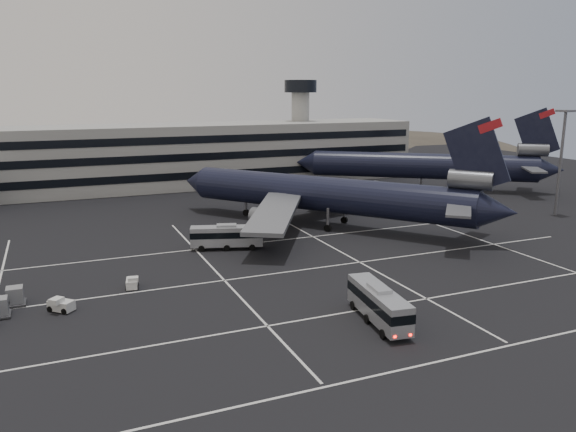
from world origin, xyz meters
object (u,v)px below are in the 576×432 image
object	(u,v)px
bus_near	(379,303)
bus_far	(227,236)
trijet_main	(328,194)
tug_a	(132,283)

from	to	relation	value
bus_near	bus_far	world-z (taller)	bus_near
trijet_main	bus_near	distance (m)	38.77
bus_far	tug_a	world-z (taller)	bus_far
bus_far	trijet_main	bearing A→B (deg)	-53.16
bus_near	trijet_main	bearing A→B (deg)	77.76
tug_a	trijet_main	bearing A→B (deg)	37.78
trijet_main	bus_far	size ratio (longest dim) A/B	4.80
trijet_main	bus_far	distance (m)	20.31
bus_near	tug_a	world-z (taller)	bus_near
trijet_main	bus_far	bearing A→B (deg)	161.32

